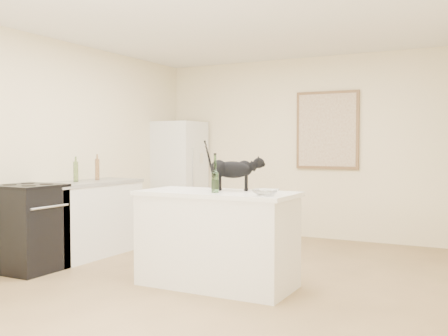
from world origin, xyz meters
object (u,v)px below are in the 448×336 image
at_px(fridge, 179,177).
at_px(wine_bottle, 215,176).
at_px(stove, 29,229).
at_px(black_cat, 232,172).
at_px(glass_bowl, 266,192).

height_order(fridge, wine_bottle, fridge).
bearing_deg(stove, black_cat, 14.65).
bearing_deg(glass_bowl, fridge, 133.87).
relative_size(stove, fridge, 0.53).
xyz_separation_m(fridge, black_cat, (2.13, -2.39, 0.23)).
height_order(stove, fridge, fridge).
height_order(fridge, glass_bowl, fridge).
bearing_deg(wine_bottle, glass_bowl, -5.55).
height_order(black_cat, glass_bowl, black_cat).
distance_m(black_cat, wine_bottle, 0.29).
bearing_deg(black_cat, glass_bowl, -55.67).
bearing_deg(black_cat, wine_bottle, -116.99).
xyz_separation_m(black_cat, wine_bottle, (-0.03, -0.29, -0.02)).
xyz_separation_m(fridge, wine_bottle, (2.10, -2.68, 0.21)).
bearing_deg(black_cat, stove, 173.33).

